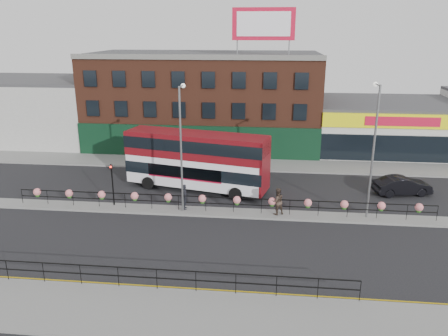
# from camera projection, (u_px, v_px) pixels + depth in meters

# --- Properties ---
(ground) EXTENTS (120.00, 120.00, 0.00)m
(ground) POSITION_uv_depth(u_px,v_px,m) (220.00, 213.00, 31.54)
(ground) COLOR black
(ground) RESTS_ON ground
(south_pavement) EXTENTS (60.00, 4.00, 0.15)m
(south_pavement) POSITION_uv_depth(u_px,v_px,m) (189.00, 316.00, 20.15)
(south_pavement) COLOR slate
(south_pavement) RESTS_ON ground
(north_pavement) EXTENTS (60.00, 4.00, 0.15)m
(north_pavement) POSITION_uv_depth(u_px,v_px,m) (234.00, 164.00, 42.89)
(north_pavement) COLOR slate
(north_pavement) RESTS_ON ground
(median) EXTENTS (60.00, 1.60, 0.15)m
(median) POSITION_uv_depth(u_px,v_px,m) (220.00, 212.00, 31.52)
(median) COLOR slate
(median) RESTS_ON ground
(yellow_line_inner) EXTENTS (60.00, 0.10, 0.01)m
(yellow_line_inner) POSITION_uv_depth(u_px,v_px,m) (197.00, 289.00, 22.35)
(yellow_line_inner) COLOR gold
(yellow_line_inner) RESTS_ON ground
(yellow_line_outer) EXTENTS (60.00, 0.10, 0.01)m
(yellow_line_outer) POSITION_uv_depth(u_px,v_px,m) (197.00, 291.00, 22.18)
(yellow_line_outer) COLOR gold
(yellow_line_outer) RESTS_ON ground
(brick_building) EXTENTS (25.00, 12.21, 10.30)m
(brick_building) POSITION_uv_depth(u_px,v_px,m) (205.00, 100.00, 49.31)
(brick_building) COLOR brown
(brick_building) RESTS_ON ground
(supermarket) EXTENTS (15.00, 12.25, 5.30)m
(supermarket) POSITION_uv_depth(u_px,v_px,m) (385.00, 125.00, 47.96)
(supermarket) COLOR silver
(supermarket) RESTS_ON ground
(warehouse_west) EXTENTS (15.50, 12.00, 7.30)m
(warehouse_west) POSITION_uv_depth(u_px,v_px,m) (37.00, 109.00, 51.87)
(warehouse_west) COLOR #B3B2AD
(warehouse_west) RESTS_ON ground
(billboard) EXTENTS (6.00, 0.29, 4.40)m
(billboard) POSITION_uv_depth(u_px,v_px,m) (264.00, 24.00, 41.50)
(billboard) COLOR red
(billboard) RESTS_ON brick_building
(median_railing) EXTENTS (30.04, 0.56, 1.23)m
(median_railing) POSITION_uv_depth(u_px,v_px,m) (220.00, 200.00, 31.22)
(median_railing) COLOR black
(median_railing) RESTS_ON median
(south_railing) EXTENTS (20.04, 0.05, 1.12)m
(south_railing) POSITION_uv_depth(u_px,v_px,m) (156.00, 274.00, 21.88)
(south_railing) COLOR black
(south_railing) RESTS_ON south_pavement
(double_decker_bus) EXTENTS (12.08, 5.42, 4.76)m
(double_decker_bus) POSITION_uv_depth(u_px,v_px,m) (197.00, 155.00, 35.46)
(double_decker_bus) COLOR white
(double_decker_bus) RESTS_ON ground
(car) EXTENTS (3.43, 5.16, 1.49)m
(car) POSITION_uv_depth(u_px,v_px,m) (402.00, 186.00, 34.98)
(car) COLOR black
(car) RESTS_ON ground
(pedestrian_a) EXTENTS (0.85, 0.70, 1.88)m
(pedestrian_a) POSITION_uv_depth(u_px,v_px,m) (185.00, 197.00, 31.71)
(pedestrian_a) COLOR black
(pedestrian_a) RESTS_ON median
(pedestrian_b) EXTENTS (1.50, 1.45, 1.96)m
(pedestrian_b) POSITION_uv_depth(u_px,v_px,m) (277.00, 201.00, 30.77)
(pedestrian_b) COLOR #3F3128
(pedestrian_b) RESTS_ON median
(lamp_column_west) EXTENTS (0.32, 1.58, 8.99)m
(lamp_column_west) POSITION_uv_depth(u_px,v_px,m) (181.00, 139.00, 30.19)
(lamp_column_west) COLOR slate
(lamp_column_west) RESTS_ON median
(lamp_column_east) EXTENTS (0.33, 1.62, 9.21)m
(lamp_column_east) POSITION_uv_depth(u_px,v_px,m) (374.00, 140.00, 29.17)
(lamp_column_east) COLOR slate
(lamp_column_east) RESTS_ON median
(traffic_light_median) EXTENTS (0.15, 0.28, 3.65)m
(traffic_light_median) POSITION_uv_depth(u_px,v_px,m) (112.00, 176.00, 31.99)
(traffic_light_median) COLOR black
(traffic_light_median) RESTS_ON median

